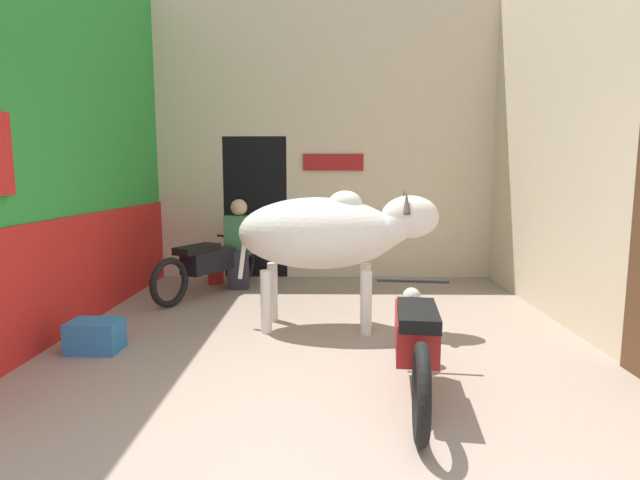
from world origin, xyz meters
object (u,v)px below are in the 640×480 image
Objects in this scene: cow at (328,233)px; shopkeeper_seated at (239,241)px; crate at (95,336)px; motorcycle_near at (415,337)px; plastic_stool at (215,268)px; motorcycle_far at (208,264)px.

cow is 2.21m from shopkeeper_seated.
shopkeeper_seated is 2.79× the size of crate.
cow is 1.04× the size of motorcycle_near.
plastic_stool is at bearing 149.46° from shopkeeper_seated.
plastic_stool is at bearing 95.39° from motorcycle_far.
cow is 2.36m from crate.
cow reaches higher than crate.
motorcycle_far is 4.11× the size of crate.
plastic_stool is 0.98× the size of crate.
crate is at bearing 163.49° from motorcycle_near.
shopkeeper_seated is at bearing 119.02° from motorcycle_near.
plastic_stool is at bearing 80.70° from crate.
plastic_stool reaches higher than crate.
motorcycle_far is at bearing 126.93° from motorcycle_near.
motorcycle_near is at bearing -60.98° from shopkeeper_seated.
motorcycle_near is 3.83m from shopkeeper_seated.
motorcycle_far is at bearing -126.76° from shopkeeper_seated.
motorcycle_near is 1.60× the size of shopkeeper_seated.
shopkeeper_seated reaches higher than plastic_stool.
motorcycle_far reaches higher than plastic_stool.
shopkeeper_seated is at bearing 124.21° from cow.
motorcycle_near is 1.09× the size of motorcycle_far.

